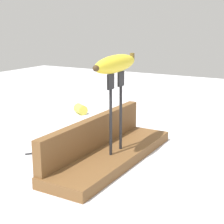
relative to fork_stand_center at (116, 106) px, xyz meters
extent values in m
plane|color=silver|center=(0.00, 0.01, -0.14)|extent=(3.00, 3.00, 0.00)
cube|color=brown|center=(0.00, 0.01, -0.13)|extent=(0.44, 0.13, 0.03)
cube|color=brown|center=(0.00, 0.06, -0.08)|extent=(0.43, 0.02, 0.08)
cylinder|color=black|center=(-0.02, 0.00, -0.04)|extent=(0.01, 0.01, 0.16)
cube|color=black|center=(-0.02, 0.00, 0.06)|extent=(0.03, 0.01, 0.04)
cylinder|color=black|center=(0.02, 0.00, -0.04)|extent=(0.01, 0.01, 0.16)
cube|color=black|center=(0.02, 0.00, 0.06)|extent=(0.03, 0.01, 0.04)
ellipsoid|color=yellow|center=(0.00, 0.00, 0.10)|extent=(0.20, 0.05, 0.04)
cylinder|color=brown|center=(0.09, 0.01, 0.11)|extent=(0.01, 0.01, 0.02)
sphere|color=#3F2D19|center=(-0.10, -0.01, 0.10)|extent=(0.01, 0.01, 0.01)
cylinder|color=black|center=(-0.02, 0.18, -0.14)|extent=(0.12, 0.10, 0.01)
cube|color=black|center=(0.05, 0.12, -0.14)|extent=(0.04, 0.04, 0.01)
cylinder|color=#DBD147|center=(0.35, 0.35, -0.13)|extent=(0.06, 0.06, 0.04)
cylinder|color=beige|center=(0.36, 0.37, -0.13)|extent=(0.03, 0.02, 0.03)
camera|label=1|loc=(-0.73, -0.41, 0.19)|focal=57.35mm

